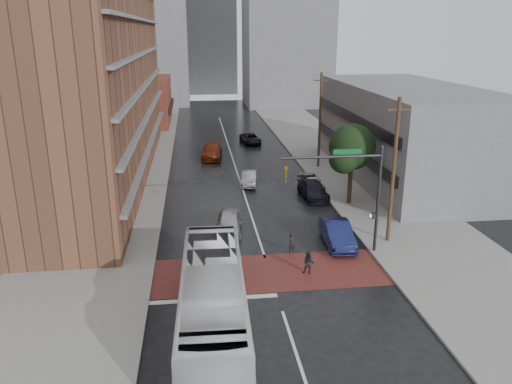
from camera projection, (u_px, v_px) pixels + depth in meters
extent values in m
plane|color=black|center=(271.00, 276.00, 29.85)|extent=(160.00, 160.00, 0.00)
cube|color=maroon|center=(270.00, 272.00, 30.31)|extent=(14.00, 5.00, 0.02)
cube|color=gray|center=(126.00, 171.00, 52.08)|extent=(9.00, 90.00, 0.15)
cube|color=gray|center=(340.00, 164.00, 54.78)|extent=(9.00, 90.00, 0.15)
cube|color=brown|center=(85.00, 31.00, 46.55)|extent=(10.00, 44.00, 28.00)
cube|color=brown|center=(144.00, 101.00, 78.35)|extent=(8.00, 16.00, 7.00)
cube|color=gray|center=(406.00, 132.00, 49.28)|extent=(11.00, 26.00, 9.00)
cube|color=gray|center=(140.00, 20.00, 96.92)|extent=(18.00, 16.00, 32.00)
cube|color=gray|center=(287.00, 9.00, 93.93)|extent=(16.00, 14.00, 36.00)
cube|color=gray|center=(210.00, 40.00, 115.85)|extent=(12.00, 10.00, 24.00)
cylinder|color=#332319|center=(350.00, 182.00, 41.56)|extent=(0.36, 0.36, 4.00)
sphere|color=black|center=(352.00, 147.00, 40.63)|extent=(3.80, 3.80, 3.80)
sphere|color=black|center=(344.00, 159.00, 40.02)|extent=(2.40, 2.40, 2.40)
sphere|color=black|center=(358.00, 151.00, 41.67)|extent=(2.60, 2.60, 2.60)
cylinder|color=#2D2D33|center=(378.00, 201.00, 31.95)|extent=(0.20, 0.20, 7.20)
cylinder|color=#2D2D33|center=(332.00, 157.00, 30.66)|extent=(6.40, 0.16, 0.16)
imported|color=gold|center=(286.00, 174.00, 30.63)|extent=(0.20, 0.16, 1.00)
cube|color=#0C5926|center=(348.00, 152.00, 30.68)|extent=(1.80, 0.05, 0.30)
cube|color=#2D2D33|center=(373.00, 216.00, 32.23)|extent=(0.30, 0.30, 0.35)
cylinder|color=#473321|center=(393.00, 173.00, 33.12)|extent=(0.26, 0.26, 10.00)
cube|color=#473321|center=(399.00, 110.00, 31.82)|extent=(1.60, 0.12, 0.12)
cylinder|color=#473321|center=(320.00, 121.00, 52.00)|extent=(0.26, 0.26, 10.00)
cube|color=#473321|center=(321.00, 80.00, 50.71)|extent=(1.60, 0.12, 0.12)
imported|color=silver|center=(213.00, 302.00, 23.61)|extent=(3.37, 12.78, 3.53)
imported|color=black|center=(292.00, 243.00, 32.67)|extent=(0.62, 0.53, 1.44)
imported|color=black|center=(308.00, 263.00, 29.90)|extent=(0.86, 0.79, 1.45)
imported|color=#B3B5BB|center=(229.00, 223.00, 36.03)|extent=(2.39, 4.78, 1.56)
imported|color=#9FA1A7|center=(249.00, 178.00, 47.37)|extent=(1.89, 4.07, 1.29)
imported|color=maroon|center=(212.00, 151.00, 57.35)|extent=(2.77, 5.67, 1.59)
imported|color=black|center=(250.00, 139.00, 64.79)|extent=(2.70, 4.90, 1.30)
imported|color=#161C4E|center=(337.00, 234.00, 34.01)|extent=(1.95, 4.96, 1.61)
imported|color=black|center=(313.00, 190.00, 43.71)|extent=(2.20, 4.99, 1.42)
imported|color=#AFB3B7|center=(311.00, 182.00, 46.08)|extent=(2.04, 4.31, 1.42)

